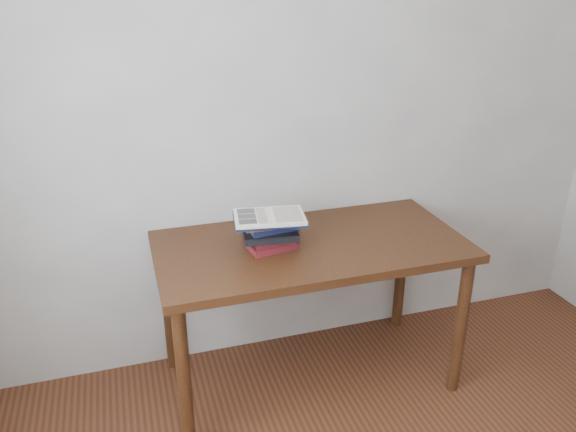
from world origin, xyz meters
name	(u,v)px	position (x,y,z in m)	size (l,w,h in m)	color
room_shell	(556,146)	(-0.08, 0.01, 1.63)	(3.54, 3.54, 2.62)	silver
desk	(311,261)	(-0.10, 1.38, 0.68)	(1.46, 0.73, 0.78)	#432610
book_stack	(271,233)	(-0.29, 1.38, 0.86)	(0.26, 0.20, 0.15)	maroon
open_book	(270,218)	(-0.30, 1.36, 0.94)	(0.35, 0.27, 0.03)	black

